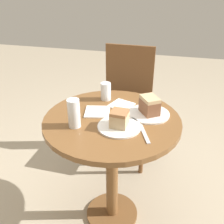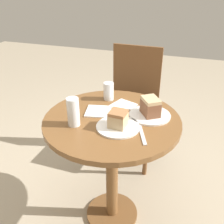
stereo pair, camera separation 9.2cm
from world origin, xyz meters
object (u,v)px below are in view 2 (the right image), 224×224
Objects in this scene: chair at (132,104)px; plate_near at (118,127)px; cake_slice_near at (118,119)px; glass_lemonade at (109,92)px; glass_water at (73,113)px; plate_far at (150,115)px; cake_slice_far at (150,106)px.

chair reaches higher than plate_near.
glass_lemonade is (-0.16, 0.31, -0.00)m from cake_slice_near.
glass_lemonade is 0.72× the size of glass_water.
chair is at bearing 111.55° from plate_far.
cake_slice_near is 0.68× the size of cake_slice_far.
chair is 0.75m from plate_far.
cake_slice_far is (0.26, -0.65, 0.34)m from chair.
cake_slice_near is 0.85× the size of glass_lemonade.
glass_water is at bearing -169.01° from plate_near.
chair is 0.61m from glass_lemonade.
plate_far is at bearing 31.03° from glass_water.
chair reaches higher than glass_lemonade.
cake_slice_near is (0.00, 0.00, 0.05)m from plate_near.
plate_near is 0.23m from cake_slice_far.
plate_far is 0.43m from glass_water.
plate_far is 2.11× the size of glass_lemonade.
chair is 6.25× the size of glass_water.
chair is 6.95× the size of cake_slice_far.
glass_water reaches higher than plate_near.
glass_water is at bearing -148.97° from cake_slice_far.
glass_lemonade is 0.36m from glass_water.
cake_slice_far is 0.43m from glass_water.
chair is 0.88m from plate_near.
glass_water is (-0.37, -0.22, 0.01)m from cake_slice_far.
glass_water is (-0.11, -0.87, 0.35)m from chair.
glass_water is (-0.23, -0.04, 0.07)m from plate_near.
cake_slice_far is at bearing 52.32° from cake_slice_near.
chair reaches higher than glass_water.
plate_near is at bearing 180.00° from cake_slice_near.
plate_near is at bearing -80.49° from chair.
glass_water is at bearing -169.01° from cake_slice_near.
plate_near is 2.06× the size of glass_lemonade.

